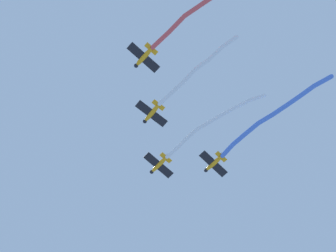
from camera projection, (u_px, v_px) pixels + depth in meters
name	position (u px, v px, depth m)	size (l,w,h in m)	color
airplane_lead	(159.00, 165.00, 82.84)	(6.14, 4.79, 1.56)	orange
smoke_trail_lead	(213.00, 122.00, 82.50)	(15.18, 15.17, 5.34)	white
airplane_left_wing	(152.00, 113.00, 79.38)	(6.24, 4.83, 1.56)	orange
smoke_trail_left_wing	(197.00, 70.00, 77.36)	(10.26, 14.96, 2.26)	white
airplane_right_wing	(213.00, 164.00, 83.08)	(6.08, 4.78, 1.56)	orange
smoke_trail_right_wing	(274.00, 115.00, 81.12)	(15.35, 19.33, 3.44)	#4C75DB
airplane_slot	(144.00, 57.00, 75.64)	(6.16, 4.80, 1.56)	orange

